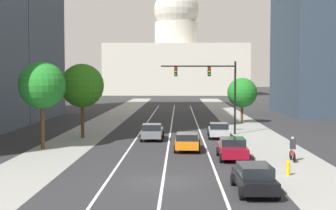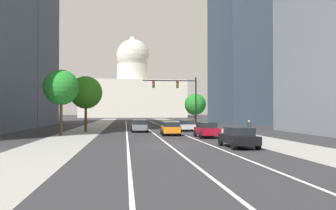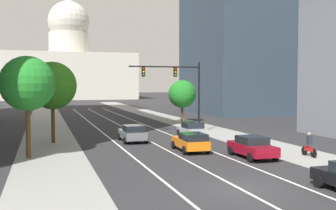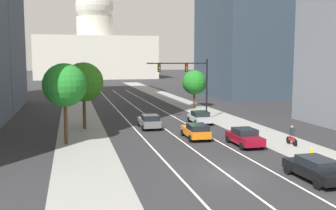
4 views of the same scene
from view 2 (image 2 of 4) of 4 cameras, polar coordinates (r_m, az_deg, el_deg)
ground_plane at (r=67.48m, az=-4.01°, el=-3.23°), size 400.00×400.00×0.00m
sidewalk_left at (r=62.63m, az=-11.77°, el=-3.38°), size 4.78×130.00×0.01m
sidewalk_right at (r=63.55m, az=4.08°, el=-3.36°), size 4.78×130.00×0.01m
lane_stripe_left at (r=52.41m, az=-6.65°, el=-3.85°), size 0.16×90.00×0.01m
lane_stripe_center at (r=52.52m, az=-3.20°, el=-3.85°), size 0.16×90.00×0.01m
lane_stripe_right at (r=52.81m, az=0.23°, el=-3.84°), size 0.16×90.00×0.01m
capitol_building at (r=159.14m, az=-5.65°, el=2.13°), size 44.89×25.28×35.71m
car_gray at (r=45.00m, az=-4.60°, el=-3.33°), size 2.07×4.18×1.54m
car_silver at (r=47.38m, az=2.97°, el=-3.26°), size 2.18×4.18×1.44m
car_orange at (r=38.86m, az=0.42°, el=-3.72°), size 2.13×4.32×1.47m
car_black at (r=26.17m, az=11.19°, el=-5.03°), size 2.02×4.55×1.46m
car_crimson at (r=35.73m, az=6.24°, el=-3.95°), size 2.08×4.32×1.51m
traffic_signal_mast at (r=50.31m, az=1.94°, el=2.06°), size 7.64×0.39×7.43m
fire_hydrant at (r=31.08m, az=13.46°, el=-4.94°), size 0.26×0.35×0.91m
cyclist at (r=36.11m, az=12.86°, el=-3.78°), size 0.36×1.70×1.72m
street_tree_mid_left at (r=46.74m, az=-13.00°, el=1.95°), size 4.17×4.17×7.11m
street_tree_near_left at (r=39.95m, az=-16.71°, el=2.70°), size 3.80×3.80×7.09m
street_tree_far_right at (r=62.81m, az=4.37°, el=0.10°), size 3.76×3.76×5.72m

